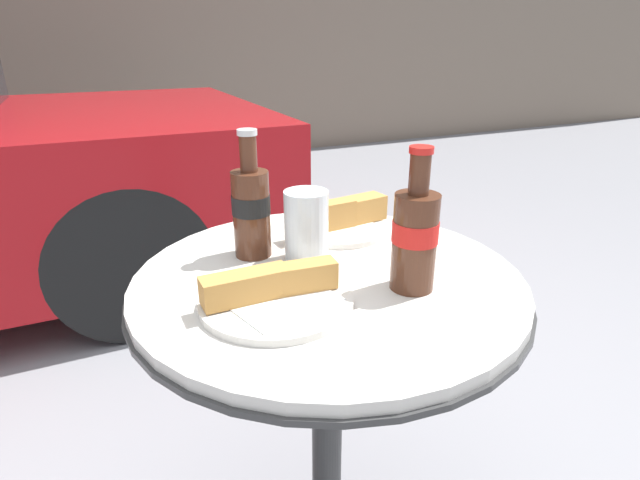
% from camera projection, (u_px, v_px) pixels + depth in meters
% --- Properties ---
extents(bistro_table, '(0.68, 0.68, 0.75)m').
position_uv_depth(bistro_table, '(328.00, 351.00, 0.92)').
color(bistro_table, '#333333').
rests_on(bistro_table, ground_plane).
extents(cola_bottle_left, '(0.07, 0.07, 0.23)m').
position_uv_depth(cola_bottle_left, '(251.00, 208.00, 0.90)').
color(cola_bottle_left, '#4C2819').
rests_on(cola_bottle_left, bistro_table).
extents(cola_bottle_right, '(0.07, 0.07, 0.23)m').
position_uv_depth(cola_bottle_right, '(415.00, 236.00, 0.78)').
color(cola_bottle_right, '#4C2819').
rests_on(cola_bottle_right, bistro_table).
extents(drinking_glass, '(0.08, 0.08, 0.13)m').
position_uv_depth(drinking_glass, '(306.00, 229.00, 0.89)').
color(drinking_glass, black).
rests_on(drinking_glass, bistro_table).
extents(lunch_plate_near, '(0.22, 0.21, 0.07)m').
position_uv_depth(lunch_plate_near, '(340.00, 220.00, 1.04)').
color(lunch_plate_near, silver).
rests_on(lunch_plate_near, bistro_table).
extents(lunch_plate_far, '(0.24, 0.24, 0.06)m').
position_uv_depth(lunch_plate_far, '(274.00, 293.00, 0.76)').
color(lunch_plate_far, silver).
rests_on(lunch_plate_far, bistro_table).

